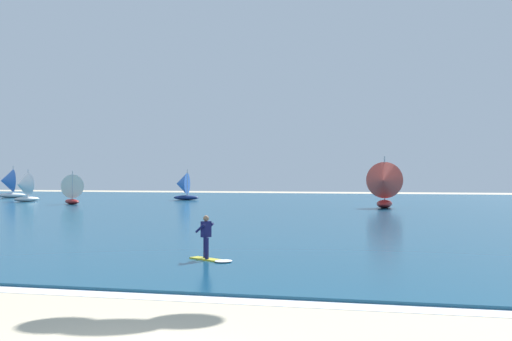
{
  "coord_description": "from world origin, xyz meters",
  "views": [
    {
      "loc": [
        4.77,
        -9.32,
        3.28
      ],
      "look_at": [
        -0.63,
        14.13,
        3.48
      ],
      "focal_mm": 41.68,
      "sensor_mm": 36.0,
      "label": 1
    }
  ],
  "objects_px": {
    "sailboat_heeled_over": "(8,183)",
    "sailboat_mid_left": "(183,186)",
    "sailboat_leading": "(23,187)",
    "kitesurfer": "(209,244)",
    "sailboat_mid_right": "(384,184)",
    "sailboat_near_shore": "(71,189)"
  },
  "relations": [
    {
      "from": "kitesurfer",
      "to": "sailboat_heeled_over",
      "type": "relative_size",
      "value": 0.43
    },
    {
      "from": "kitesurfer",
      "to": "sailboat_mid_right",
      "type": "xyz_separation_m",
      "value": [
        5.89,
        37.7,
        1.72
      ]
    },
    {
      "from": "sailboat_heeled_over",
      "to": "sailboat_mid_left",
      "type": "relative_size",
      "value": 1.15
    },
    {
      "from": "kitesurfer",
      "to": "sailboat_mid_right",
      "type": "height_order",
      "value": "sailboat_mid_right"
    },
    {
      "from": "sailboat_mid_right",
      "to": "sailboat_mid_left",
      "type": "relative_size",
      "value": 1.28
    },
    {
      "from": "sailboat_mid_left",
      "to": "sailboat_leading",
      "type": "height_order",
      "value": "sailboat_mid_left"
    },
    {
      "from": "sailboat_near_shore",
      "to": "sailboat_mid_left",
      "type": "xyz_separation_m",
      "value": [
        8.37,
        13.17,
        0.12
      ]
    },
    {
      "from": "sailboat_heeled_over",
      "to": "sailboat_leading",
      "type": "relative_size",
      "value": 1.16
    },
    {
      "from": "sailboat_heeled_over",
      "to": "sailboat_leading",
      "type": "xyz_separation_m",
      "value": [
        9.74,
        -10.59,
        -0.29
      ]
    },
    {
      "from": "sailboat_mid_right",
      "to": "sailboat_heeled_over",
      "type": "bearing_deg",
      "value": 164.0
    },
    {
      "from": "sailboat_near_shore",
      "to": "sailboat_heeled_over",
      "type": "bearing_deg",
      "value": 141.77
    },
    {
      "from": "sailboat_heeled_over",
      "to": "sailboat_mid_left",
      "type": "bearing_deg",
      "value": -2.65
    },
    {
      "from": "sailboat_leading",
      "to": "sailboat_near_shore",
      "type": "bearing_deg",
      "value": -24.05
    },
    {
      "from": "sailboat_mid_left",
      "to": "sailboat_near_shore",
      "type": "bearing_deg",
      "value": -122.45
    },
    {
      "from": "sailboat_near_shore",
      "to": "sailboat_heeled_over",
      "type": "relative_size",
      "value": 0.81
    },
    {
      "from": "sailboat_heeled_over",
      "to": "sailboat_mid_left",
      "type": "distance_m",
      "value": 26.69
    },
    {
      "from": "sailboat_near_shore",
      "to": "sailboat_heeled_over",
      "type": "xyz_separation_m",
      "value": [
        -18.28,
        14.4,
        0.39
      ]
    },
    {
      "from": "sailboat_mid_right",
      "to": "sailboat_heeled_over",
      "type": "relative_size",
      "value": 1.12
    },
    {
      "from": "sailboat_near_shore",
      "to": "sailboat_mid_left",
      "type": "relative_size",
      "value": 0.94
    },
    {
      "from": "kitesurfer",
      "to": "sailboat_leading",
      "type": "distance_m",
      "value": 55.92
    },
    {
      "from": "sailboat_leading",
      "to": "sailboat_heeled_over",
      "type": "bearing_deg",
      "value": 132.61
    },
    {
      "from": "sailboat_mid_left",
      "to": "sailboat_leading",
      "type": "relative_size",
      "value": 1.01
    }
  ]
}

